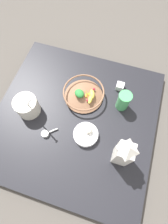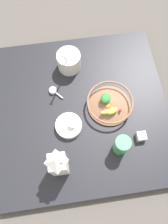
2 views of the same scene
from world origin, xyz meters
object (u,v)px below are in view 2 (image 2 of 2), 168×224
Objects in this scene: spice_jar at (141,136)px; garlic_bowl at (69,126)px; milk_carton at (59,164)px; yogurt_tub at (69,61)px; fruit_bowl at (110,103)px; drinking_cup at (121,145)px.

garlic_bowl is (0.11, 0.36, 0.00)m from spice_jar.
milk_carton is 0.58m from yogurt_tub.
milk_carton is at bearing 134.68° from fruit_bowl.
drinking_cup is (-0.52, -0.19, 0.01)m from yogurt_tub.
yogurt_tub is at bearing -10.89° from milk_carton.
spice_jar is 0.33× the size of garlic_bowl.
yogurt_tub is at bearing -7.19° from garlic_bowl.
milk_carton is at bearing 100.20° from drinking_cup.
garlic_bowl is (-0.37, 0.05, -0.04)m from yogurt_tub.
milk_carton is 0.99× the size of yogurt_tub.
fruit_bowl is 1.90× the size of drinking_cup.
drinking_cup is (-0.24, -0.01, 0.03)m from fruit_bowl.
milk_carton reaches higher than fruit_bowl.
spice_jar is 0.38m from garlic_bowl.
yogurt_tub is 0.55m from drinking_cup.
yogurt_tub is 5.55× the size of spice_jar.
milk_carton reaches higher than garlic_bowl.
yogurt_tub reaches higher than garlic_bowl.
drinking_cup is at bearing -79.80° from milk_carton.
drinking_cup is at bearing 108.18° from spice_jar.
drinking_cup is 0.13m from spice_jar.
drinking_cup reaches higher than fruit_bowl.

